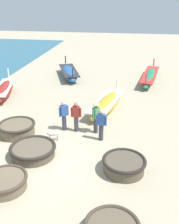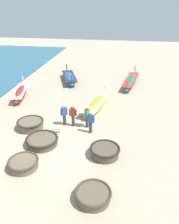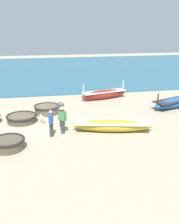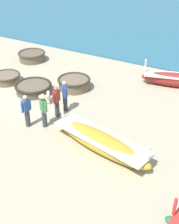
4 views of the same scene
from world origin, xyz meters
TOP-DOWN VIEW (x-y plane):
  - ground_plane at (0.00, 0.00)m, footprint 80.00×80.00m
  - coracle_beside_post at (-3.83, -2.66)m, footprint 1.79×1.79m
  - coracle_far_left at (-0.32, 0.20)m, footprint 1.99×1.99m
  - coracle_upturned at (-1.76, 1.88)m, footprint 1.82×1.82m
  - coracle_nearest at (-0.56, -1.94)m, footprint 1.62×1.62m
  - long_boat_green_hull at (-4.82, 6.85)m, footprint 1.94×4.28m
  - long_boat_white_hull at (2.28, 5.63)m, footprint 2.08×4.85m
  - fisherman_hauling at (2.40, 2.00)m, footprint 0.52×0.28m
  - fisherman_standing_left at (0.43, 2.72)m, footprint 0.42×0.39m
  - fisherman_by_coracle at (2.05, 2.68)m, footprint 0.36×0.47m
  - fisherman_crouching at (1.06, 2.68)m, footprint 0.53×0.23m
  - dog at (0.19, 1.53)m, footprint 0.62×0.43m

SIDE VIEW (x-z plane):
  - ground_plane at x=0.00m, z-range 0.00..0.00m
  - coracle_nearest at x=-0.56m, z-range 0.02..0.51m
  - coracle_far_left at x=-0.32m, z-range 0.02..0.52m
  - coracle_beside_post at x=-3.83m, z-range 0.03..0.62m
  - coracle_upturned at x=-1.76m, z-range 0.03..0.64m
  - long_boat_white_hull at x=2.28m, z-range -0.26..0.97m
  - dog at x=0.19m, z-range 0.10..0.64m
  - long_boat_green_hull at x=-4.82m, z-range -0.30..1.11m
  - fisherman_hauling at x=2.40m, z-range 0.05..1.62m
  - fisherman_standing_left at x=0.43m, z-range 0.05..1.62m
  - fisherman_crouching at x=1.06m, z-range 0.05..1.62m
  - fisherman_by_coracle at x=2.05m, z-range 0.12..1.79m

